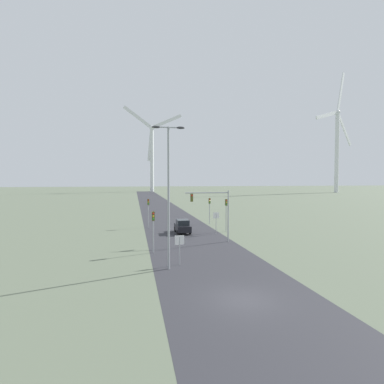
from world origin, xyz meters
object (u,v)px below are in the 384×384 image
wind_turbine_left (152,151)px  traffic_light_post_near_right (226,208)px  stop_sign_near (180,244)px  wind_turbine_center (337,142)px  stop_sign_far (216,219)px  traffic_light_post_near_left (153,223)px  car_approaching (182,226)px  traffic_light_post_mid_right (210,205)px  streetlamp (169,182)px  traffic_light_post_mid_left (148,207)px  traffic_light_mast_overhead (213,205)px

wind_turbine_left → traffic_light_post_near_right: bearing=-89.2°
stop_sign_near → wind_turbine_center: wind_turbine_center is taller
stop_sign_far → wind_turbine_center: (100.51, 110.64, 26.28)m
traffic_light_post_near_left → car_approaching: (4.60, 10.42, -2.10)m
wind_turbine_left → traffic_light_post_mid_right: bearing=-89.4°
streetlamp → stop_sign_far: bearing=60.8°
traffic_light_post_near_right → traffic_light_post_mid_left: (-10.49, 5.79, -0.16)m
traffic_light_post_mid_right → wind_turbine_left: wind_turbine_left is taller
car_approaching → traffic_light_post_mid_left: bearing=127.7°
stop_sign_far → traffic_light_post_near_right: 2.81m
car_approaching → wind_turbine_left: size_ratio=0.08×
stop_sign_near → car_approaching: bearing=79.9°
stop_sign_near → traffic_light_post_near_left: traffic_light_post_near_left is taller
streetlamp → wind_turbine_center: 166.79m
traffic_light_post_mid_left → traffic_light_post_mid_right: bearing=10.6°
stop_sign_far → wind_turbine_left: size_ratio=0.06×
car_approaching → wind_turbine_center: (104.75, 108.85, 27.40)m
traffic_light_post_near_right → traffic_light_post_near_left: bearing=-136.4°
wind_turbine_center → traffic_light_post_mid_right: bearing=-134.3°
wind_turbine_center → car_approaching: bearing=-133.9°
traffic_light_post_near_left → stop_sign_near: bearing=-67.4°
streetlamp → car_approaching: bearing=77.0°
traffic_light_post_near_left → car_approaching: size_ratio=1.00×
traffic_light_post_near_left → stop_sign_far: bearing=44.3°
streetlamp → traffic_light_mast_overhead: 11.55m
wind_turbine_center → stop_sign_near: bearing=-130.9°
streetlamp → traffic_light_post_mid_left: 22.01m
traffic_light_mast_overhead → stop_sign_far: bearing=70.7°
car_approaching → wind_turbine_left: (4.22, 140.80, 23.34)m
streetlamp → traffic_light_post_near_right: (9.86, 15.87, -3.72)m
traffic_light_post_mid_right → traffic_light_mast_overhead: bearing=-102.7°
traffic_light_post_mid_right → wind_turbine_center: size_ratio=0.06×
traffic_light_post_near_right → wind_turbine_center: wind_turbine_center is taller
stop_sign_near → stop_sign_far: stop_sign_far is taller
stop_sign_far → traffic_light_post_mid_right: traffic_light_post_mid_right is taller
streetlamp → stop_sign_near: size_ratio=4.55×
wind_turbine_center → wind_turbine_left: bearing=162.4°
traffic_light_post_near_right → traffic_light_post_mid_right: size_ratio=1.08×
stop_sign_far → wind_turbine_left: wind_turbine_left is taller
traffic_light_post_mid_left → traffic_light_post_mid_right: 10.24m
stop_sign_far → wind_turbine_left: (-0.03, 142.58, 22.22)m
traffic_light_post_near_left → wind_turbine_center: 163.78m
traffic_light_post_near_right → wind_turbine_center: 149.11m
traffic_light_post_mid_left → traffic_light_mast_overhead: 14.15m
traffic_light_post_mid_right → car_approaching: size_ratio=1.03×
traffic_light_post_mid_left → traffic_light_mast_overhead: traffic_light_mast_overhead is taller
stop_sign_near → traffic_light_post_mid_left: bearing=94.6°
traffic_light_post_mid_left → wind_turbine_left: bearing=86.4°
stop_sign_far → wind_turbine_center: 151.77m
streetlamp → traffic_light_mast_overhead: size_ratio=1.92×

